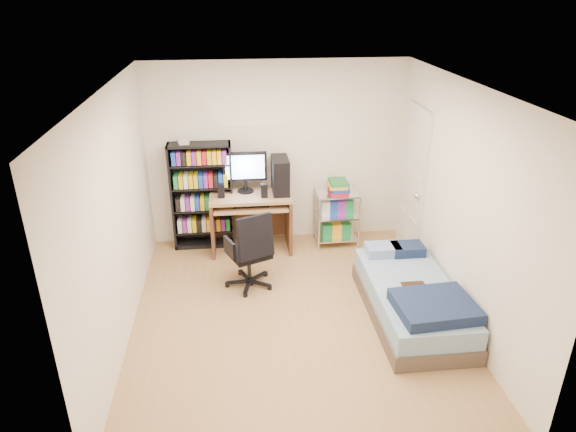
{
  "coord_description": "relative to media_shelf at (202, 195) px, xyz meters",
  "views": [
    {
      "loc": [
        -0.58,
        -4.7,
        3.35
      ],
      "look_at": [
        -0.02,
        0.4,
        1.04
      ],
      "focal_mm": 32.0,
      "sensor_mm": 36.0,
      "label": 1
    }
  ],
  "objects": [
    {
      "name": "media_shelf",
      "position": [
        0.0,
        0.0,
        0.0
      ],
      "size": [
        0.83,
        0.28,
        1.53
      ],
      "color": "black",
      "rests_on": "room"
    },
    {
      "name": "office_chair",
      "position": [
        0.59,
        -1.17,
        -0.44
      ],
      "size": [
        0.77,
        0.77,
        0.99
      ],
      "rotation": [
        0.0,
        0.0,
        0.4
      ],
      "color": "black",
      "rests_on": "room"
    },
    {
      "name": "door",
      "position": [
        2.76,
        -0.49,
        0.24
      ],
      "size": [
        0.12,
        0.8,
        2.0
      ],
      "color": "silver",
      "rests_on": "room"
    },
    {
      "name": "computer_desk",
      "position": [
        0.75,
        -0.13,
        -0.02
      ],
      "size": [
        1.08,
        0.62,
        1.36
      ],
      "color": "#A87B56",
      "rests_on": "room"
    },
    {
      "name": "wire_cart",
      "position": [
        1.83,
        -0.15,
        -0.14
      ],
      "size": [
        0.59,
        0.43,
        0.94
      ],
      "rotation": [
        0.0,
        0.0,
        0.02
      ],
      "color": "silver",
      "rests_on": "room"
    },
    {
      "name": "room",
      "position": [
        1.04,
        -1.84,
        0.49
      ],
      "size": [
        3.58,
        4.08,
        2.58
      ],
      "color": "#A17850",
      "rests_on": "ground"
    },
    {
      "name": "bed",
      "position": [
        2.32,
        -1.99,
        -0.53
      ],
      "size": [
        0.9,
        1.8,
        0.51
      ],
      "color": "brown",
      "rests_on": "room"
    }
  ]
}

